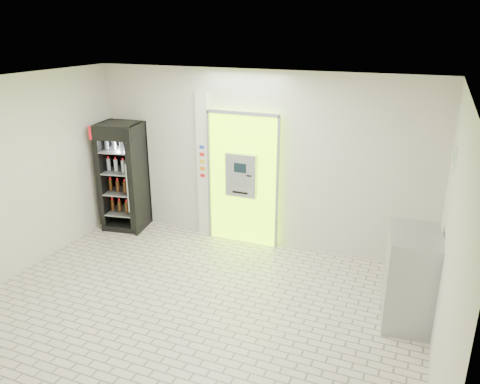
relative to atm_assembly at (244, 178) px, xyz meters
The scene contains 7 objects.
ground 2.69m from the atm_assembly, 85.26° to the right, with size 6.00×6.00×0.00m, color beige.
room_shell 2.51m from the atm_assembly, 85.26° to the right, with size 6.00×6.00×6.00m.
atm_assembly is the anchor object (origin of this frame).
pillar 0.79m from the atm_assembly, behind, with size 0.22×0.11×2.60m.
beverage_cooler 2.32m from the atm_assembly, behind, with size 0.86×0.81×2.01m.
steel_cabinet 3.25m from the atm_assembly, 26.05° to the right, with size 0.72×0.99×1.24m.
exit_sign 3.48m from the atm_assembly, 17.65° to the right, with size 0.02×0.22×0.26m.
Camera 1 is at (2.68, -4.67, 3.65)m, focal length 35.00 mm.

